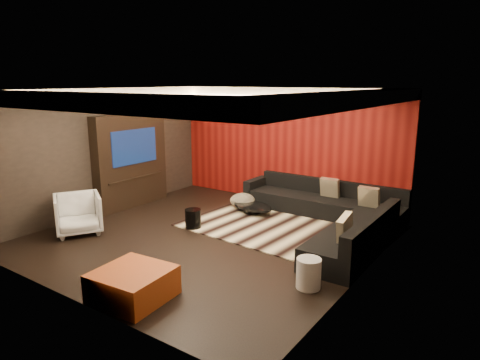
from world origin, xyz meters
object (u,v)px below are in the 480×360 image
Objects in this scene: sectional_sofa at (332,215)px; armchair at (78,214)px; orange_ottoman at (133,285)px; coffee_table at (252,208)px; drum_stool at (193,218)px; white_side_table at (309,273)px.

armchair is at bearing -141.42° from sectional_sofa.
orange_ottoman is 1.09× the size of armchair.
coffee_table is 1.61m from drum_stool.
white_side_table is at bearing 42.08° from orange_ottoman.
coffee_table is 0.29× the size of sectional_sofa.
white_side_table reaches higher than drum_stool.
white_side_table is 2.49m from orange_ottoman.
white_side_table is (2.64, -2.55, 0.12)m from coffee_table.
armchair reaches higher than white_side_table.
coffee_table is 1.13× the size of orange_ottoman.
white_side_table is 4.78m from armchair.
sectional_sofa reaches higher than orange_ottoman.
drum_stool is at bearing -17.23° from armchair.
coffee_table is at bearing 135.95° from white_side_table.
sectional_sofa reaches higher than coffee_table.
white_side_table is at bearing -74.13° from sectional_sofa.
white_side_table is at bearing -18.07° from drum_stool.
coffee_table is 3.71m from armchair.
coffee_table is 2.36× the size of white_side_table.
drum_stool is 0.85× the size of white_side_table.
white_side_table is (3.07, -1.00, 0.01)m from drum_stool.
coffee_table is at bearing -3.62° from armchair.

